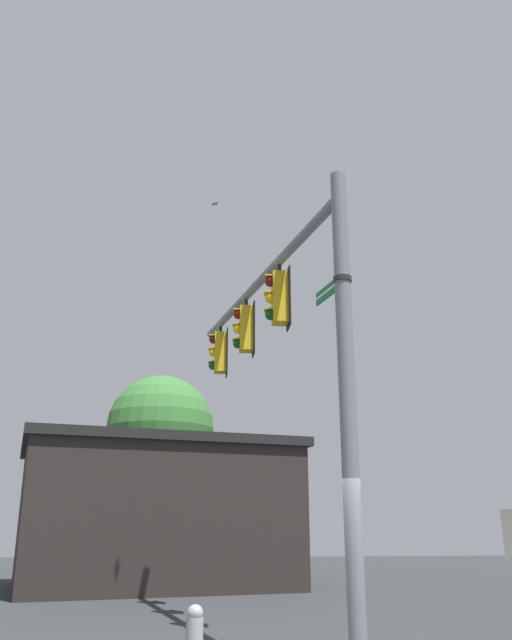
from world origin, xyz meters
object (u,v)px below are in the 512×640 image
(traffic_light_mid_inner, at_px, (245,329))
(traffic_light_nearest_pole, at_px, (279,298))
(fire_hydrant, at_px, (194,637))
(traffic_light_mid_outer, at_px, (220,352))
(street_name_sign, at_px, (335,285))
(bird_flying, at_px, (215,203))

(traffic_light_mid_inner, bearing_deg, traffic_light_nearest_pole, -166.29)
(fire_hydrant, bearing_deg, traffic_light_mid_outer, -3.96)
(traffic_light_nearest_pole, distance_m, fire_hydrant, 6.36)
(street_name_sign, distance_m, fire_hydrant, 5.55)
(traffic_light_mid_inner, distance_m, street_name_sign, 4.75)
(street_name_sign, bearing_deg, bird_flying, 16.34)
(traffic_light_nearest_pole, bearing_deg, fire_hydrant, 146.17)
(street_name_sign, distance_m, bird_flying, 8.12)
(bird_flying, bearing_deg, traffic_light_mid_outer, -28.25)
(traffic_light_mid_outer, height_order, street_name_sign, traffic_light_mid_outer)
(traffic_light_mid_inner, xyz_separation_m, bird_flying, (1.76, 0.72, 4.10))
(street_name_sign, bearing_deg, fire_hydrant, 84.13)
(traffic_light_nearest_pole, relative_size, bird_flying, 5.53)
(bird_flying, height_order, fire_hydrant, bird_flying)
(traffic_light_mid_outer, bearing_deg, traffic_light_mid_inner, -166.29)
(traffic_light_nearest_pole, height_order, street_name_sign, traffic_light_nearest_pole)
(bird_flying, distance_m, fire_hydrant, 11.61)
(traffic_light_nearest_pole, bearing_deg, traffic_light_mid_inner, 13.71)
(traffic_light_mid_inner, relative_size, bird_flying, 5.53)
(fire_hydrant, bearing_deg, traffic_light_nearest_pole, -33.83)
(traffic_light_mid_outer, distance_m, street_name_sign, 6.94)
(bird_flying, bearing_deg, traffic_light_mid_inner, -157.73)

